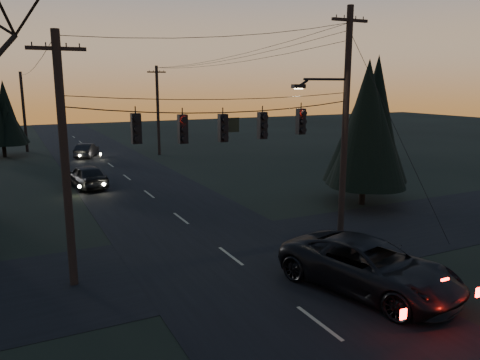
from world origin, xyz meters
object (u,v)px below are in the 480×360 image
sedan_oncoming_a (86,176)px  sedan_oncoming_b (87,151)px  evergreen_right (366,129)px  suv_near (369,267)px  utility_pole_right (340,237)px  utility_pole_far_l (28,152)px  utility_pole_left (74,284)px  utility_pole_far_r (159,155)px

sedan_oncoming_a → sedan_oncoming_b: sedan_oncoming_a is taller
evergreen_right → suv_near: size_ratio=1.22×
suv_near → sedan_oncoming_b: size_ratio=1.57×
utility_pole_right → suv_near: bearing=-119.0°
utility_pole_far_l → utility_pole_right: bearing=-72.3°
utility_pole_far_l → sedan_oncoming_a: (2.80, -20.26, 0.78)m
sedan_oncoming_a → utility_pole_left: bearing=71.0°
suv_near → sedan_oncoming_b: bearing=80.3°
utility_pole_right → utility_pole_far_l: utility_pole_right is taller
suv_near → evergreen_right: bearing=34.1°
utility_pole_right → utility_pole_far_l: size_ratio=1.25×
utility_pole_right → utility_pole_left: utility_pole_right is taller
suv_near → sedan_oncoming_b: (-3.89, 34.35, -0.21)m
utility_pole_right → sedan_oncoming_b: bearing=102.7°
utility_pole_right → utility_pole_far_l: 37.79m
utility_pole_left → sedan_oncoming_a: (2.80, 15.74, 0.78)m
utility_pole_left → utility_pole_far_r: bearing=67.7°
utility_pole_far_l → sedan_oncoming_a: utility_pole_far_l is taller
utility_pole_far_r → sedan_oncoming_a: 15.05m
evergreen_right → suv_near: (-7.56, -9.10, -3.50)m
utility_pole_left → utility_pole_far_r: same height
utility_pole_far_l → sedan_oncoming_a: bearing=-82.1°
evergreen_right → sedan_oncoming_b: evergreen_right is taller
evergreen_right → sedan_oncoming_a: size_ratio=1.65×
utility_pole_far_l → sedan_oncoming_b: utility_pole_far_l is taller
utility_pole_far_r → sedan_oncoming_b: 6.80m
utility_pole_far_l → sedan_oncoming_b: (4.88, -6.58, 0.65)m
sedan_oncoming_a → evergreen_right: bearing=130.6°
utility_pole_far_r → utility_pole_far_l: utility_pole_far_r is taller
utility_pole_right → utility_pole_far_l: (-11.50, 36.00, 0.00)m
utility_pole_left → utility_pole_far_l: (0.00, 36.00, 0.00)m
utility_pole_left → utility_pole_far_l: size_ratio=1.06×
utility_pole_far_l → sedan_oncoming_b: size_ratio=2.04×
utility_pole_left → sedan_oncoming_b: utility_pole_left is taller
utility_pole_right → evergreen_right: (4.84, 4.17, 4.35)m
evergreen_right → sedan_oncoming_b: size_ratio=1.92×
utility_pole_left → sedan_oncoming_a: size_ratio=1.86×
suv_near → sedan_oncoming_b: suv_near is taller
evergreen_right → utility_pole_far_l: bearing=117.2°
utility_pole_far_r → suv_near: 33.05m
sedan_oncoming_a → utility_pole_far_r: bearing=-134.3°
utility_pole_far_r → sedan_oncoming_a: utility_pole_far_r is taller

